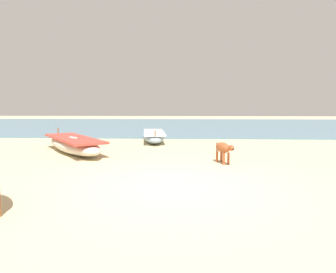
% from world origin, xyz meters
% --- Properties ---
extents(ground, '(80.00, 80.00, 0.00)m').
position_xyz_m(ground, '(0.00, 0.00, 0.00)').
color(ground, '#CCB789').
extents(sea_water, '(60.00, 20.00, 0.08)m').
position_xyz_m(sea_water, '(0.00, 18.32, 0.04)').
color(sea_water, slate).
rests_on(sea_water, ground).
extents(fishing_boat_0, '(3.54, 4.10, 0.73)m').
position_xyz_m(fishing_boat_0, '(-3.67, 4.12, 0.29)').
color(fishing_boat_0, beige).
rests_on(fishing_boat_0, ground).
extents(fishing_boat_2, '(1.39, 3.67, 0.65)m').
position_xyz_m(fishing_boat_2, '(-1.13, 7.35, 0.25)').
color(fishing_boat_2, '#8CA5B7').
rests_on(fishing_boat_2, ground).
extents(calf_near_rust, '(0.52, 0.90, 0.60)m').
position_xyz_m(calf_near_rust, '(1.34, 2.40, 0.43)').
color(calf_near_rust, '#9E4C28').
rests_on(calf_near_rust, ground).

